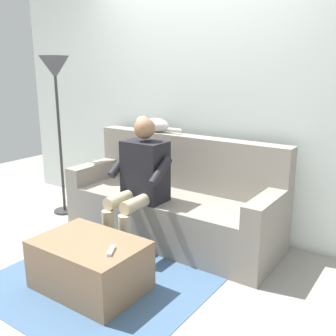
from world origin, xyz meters
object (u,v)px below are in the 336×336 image
remote_white (111,251)px  person_solo_seated (140,178)px  floor_lamp (55,79)px  cat_on_backrest (153,124)px  couch (174,204)px  coffee_table (90,265)px

remote_white → person_solo_seated: bearing=-4.2°
person_solo_seated → floor_lamp: floor_lamp is taller
person_solo_seated → cat_on_backrest: person_solo_seated is taller
cat_on_backrest → remote_white: 1.64m
couch → coffee_table: bearing=90.0°
cat_on_backrest → floor_lamp: 1.12m
cat_on_backrest → floor_lamp: floor_lamp is taller
coffee_table → floor_lamp: 2.09m
couch → floor_lamp: 1.79m
cat_on_backrest → remote_white: cat_on_backrest is taller
cat_on_backrest → remote_white: size_ratio=3.92×
couch → cat_on_backrest: bearing=-28.9°
floor_lamp → coffee_table: bearing=145.7°
couch → remote_white: bearing=102.4°
couch → cat_on_backrest: size_ratio=3.80×
cat_on_backrest → remote_white: bearing=116.0°
person_solo_seated → cat_on_backrest: 0.76m
person_solo_seated → remote_white: 0.88m
cat_on_backrest → remote_white: (-0.66, 1.35, -0.64)m
cat_on_backrest → floor_lamp: bearing=21.9°
person_solo_seated → coffee_table: bearing=98.5°
coffee_table → floor_lamp: size_ratio=0.46×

